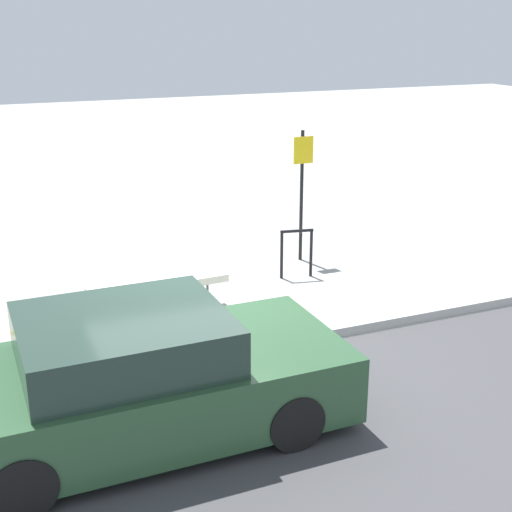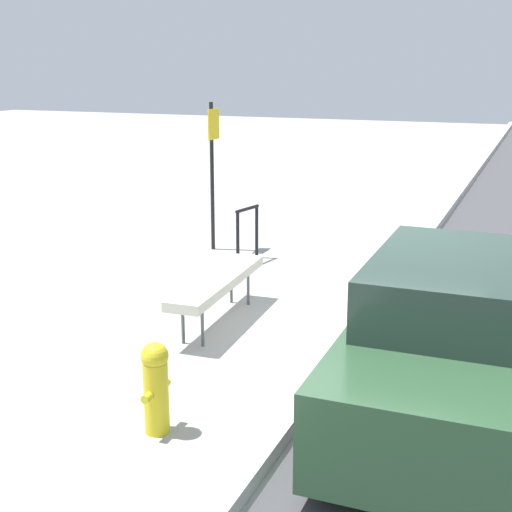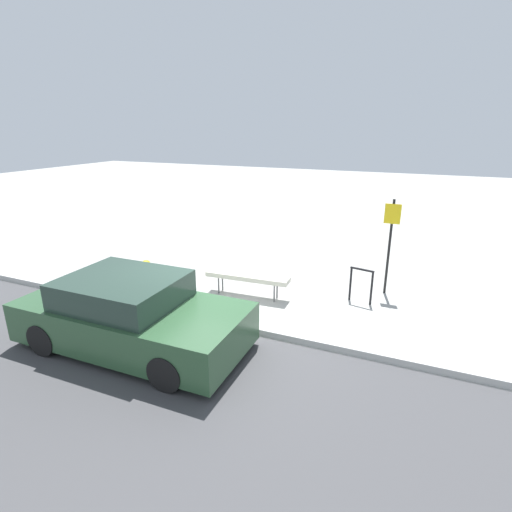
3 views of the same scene
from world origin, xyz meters
TOP-DOWN VIEW (x-y plane):
  - ground_plane at (0.00, 0.00)m, footprint 60.00×60.00m
  - curb at (0.00, 0.00)m, footprint 60.00×0.20m
  - bench at (-0.11, 1.55)m, footprint 2.04×0.51m
  - bike_rack at (2.42, 2.26)m, footprint 0.55×0.16m
  - sign_post at (2.89, 3.03)m, footprint 0.36×0.08m
  - parked_car_near at (-1.10, -1.34)m, footprint 4.20×1.95m

SIDE VIEW (x-z plane):
  - ground_plane at x=0.00m, z-range 0.00..0.00m
  - curb at x=0.00m, z-range 0.00..0.13m
  - bench at x=-0.11m, z-range 0.21..0.76m
  - bike_rack at x=2.42m, z-range 0.09..0.91m
  - parked_car_near at x=-1.10m, z-range -0.05..1.29m
  - sign_post at x=2.89m, z-range 0.23..2.53m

